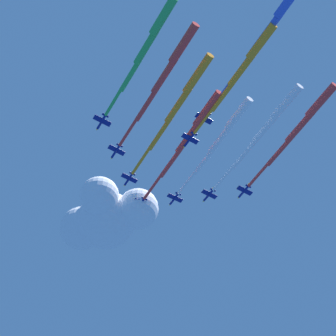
{
  "coord_description": "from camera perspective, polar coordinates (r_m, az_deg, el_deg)",
  "views": [
    {
      "loc": [
        37.33,
        -141.99,
        -12.66
      ],
      "look_at": [
        0.0,
        0.0,
        178.36
      ],
      "focal_mm": 52.99,
      "sensor_mm": 36.0,
      "label": 1
    }
  ],
  "objects": [
    {
      "name": "jet_trail_port",
      "position": [
        214.83,
        8.48,
        11.18
      ],
      "size": [
        50.77,
        50.76,
        3.67
      ],
      "color": "navy"
    },
    {
      "name": "jet_port_outer",
      "position": [
        208.33,
        -2.48,
        13.87
      ],
      "size": [
        51.39,
        51.57,
        3.69
      ],
      "color": "navy"
    },
    {
      "name": "jet_lead",
      "position": [
        231.25,
        2.45,
        3.76
      ],
      "size": [
        57.59,
        59.25,
        3.73
      ],
      "color": "navy"
    },
    {
      "name": "jet_port_mid",
      "position": [
        214.31,
        -0.33,
        10.79
      ],
      "size": [
        56.28,
        56.64,
        3.71
      ],
      "color": "navy"
    },
    {
      "name": "jet_starboard_inner",
      "position": [
        232.55,
        6.15,
        3.54
      ],
      "size": [
        52.32,
        53.7,
        3.68
      ],
      "color": "navy"
    },
    {
      "name": "jet_starboard_mid",
      "position": [
        231.35,
        11.11,
        4.52
      ],
      "size": [
        56.52,
        56.17,
        3.69
      ],
      "color": "navy"
    },
    {
      "name": "jet_trail_starboard",
      "position": [
        210.8,
        11.41,
        15.25
      ],
      "size": [
        57.85,
        58.84,
        3.67
      ],
      "color": "navy"
    },
    {
      "name": "jet_port_inner",
      "position": [
        221.14,
        1.27,
        7.43
      ],
      "size": [
        58.28,
        60.02,
        3.71
      ],
      "color": "navy"
    },
    {
      "name": "jet_starboard_outer",
      "position": [
        232.67,
        14.96,
        4.7
      ],
      "size": [
        53.06,
        54.82,
        3.72
      ],
      "color": "navy"
    },
    {
      "name": "cloud_puff",
      "position": [
        270.21,
        -7.12,
        -5.51
      ],
      "size": [
        55.95,
        43.0,
        31.69
      ],
      "color": "white"
    }
  ]
}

